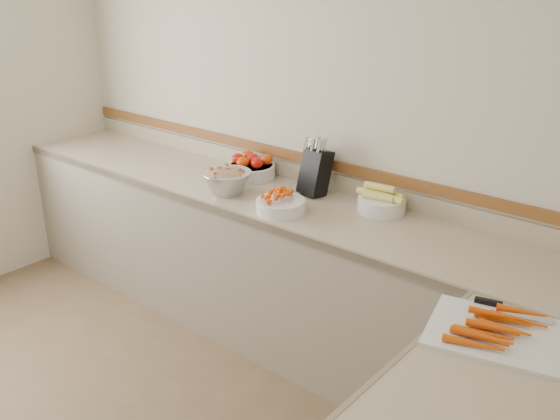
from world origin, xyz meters
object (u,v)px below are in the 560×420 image
Objects in this scene: cherry_tomato_bowl at (281,204)px; tomato_bowl at (251,168)px; corn_bowl at (382,202)px; cutting_board at (497,331)px; knife_block at (315,171)px; rhubarb_bowl at (227,180)px.

tomato_bowl is at bearing 147.26° from cherry_tomato_bowl.
corn_bowl is 1.22m from cutting_board.
corn_bowl is at bearing 1.57° from knife_block.
corn_bowl is (0.41, 0.35, 0.01)m from cherry_tomato_bowl.
cherry_tomato_bowl is at bearing -32.74° from tomato_bowl.
tomato_bowl is 0.61m from cherry_tomato_bowl.
corn_bowl is 1.00× the size of rhubarb_bowl.
rhubarb_bowl is (-0.39, -0.32, -0.06)m from knife_block.
rhubarb_bowl is at bearing -72.96° from tomato_bowl.
rhubarb_bowl is 0.51× the size of cutting_board.
tomato_bowl is at bearing -178.58° from corn_bowl.
rhubarb_bowl is (-0.42, 0.02, 0.03)m from cherry_tomato_bowl.
knife_block reaches higher than rhubarb_bowl.
cutting_board is at bearing -28.68° from knife_block.
corn_bowl is at bearing 21.79° from rhubarb_bowl.
knife_block is 1.16× the size of tomato_bowl.
cutting_board is at bearing -39.04° from corn_bowl.
rhubarb_bowl is at bearing 166.11° from cutting_board.
cherry_tomato_bowl is 0.94× the size of rhubarb_bowl.
knife_block is 0.51m from rhubarb_bowl.
knife_block is 0.49m from tomato_bowl.
cherry_tomato_bowl is (0.51, -0.33, -0.01)m from tomato_bowl.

